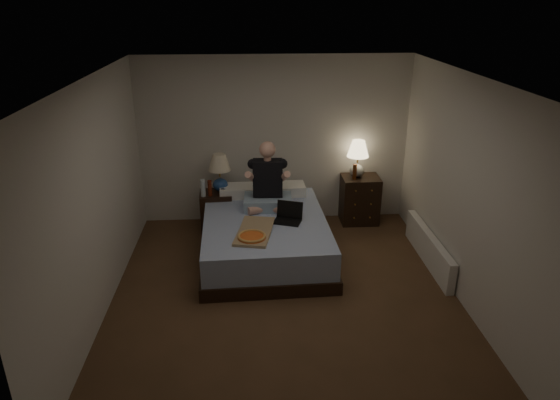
{
  "coord_description": "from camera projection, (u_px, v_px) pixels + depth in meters",
  "views": [
    {
      "loc": [
        -0.37,
        -4.93,
        3.26
      ],
      "look_at": [
        0.0,
        0.9,
        0.85
      ],
      "focal_mm": 32.0,
      "sensor_mm": 36.0,
      "label": 1
    }
  ],
  "objects": [
    {
      "name": "laptop",
      "position": [
        288.0,
        214.0,
        6.42
      ],
      "size": [
        0.41,
        0.38,
        0.24
      ],
      "primitive_type": null,
      "rotation": [
        0.0,
        0.0,
        -0.34
      ],
      "color": "black",
      "rests_on": "bed"
    },
    {
      "name": "wall_back",
      "position": [
        274.0,
        141.0,
        7.42
      ],
      "size": [
        4.0,
        0.0,
        2.5
      ],
      "primitive_type": "cube",
      "rotation": [
        1.57,
        0.0,
        0.0
      ],
      "color": "silver",
      "rests_on": "ground"
    },
    {
      "name": "lamp_left",
      "position": [
        220.0,
        173.0,
        7.21
      ],
      "size": [
        0.34,
        0.34,
        0.56
      ],
      "primitive_type": null,
      "rotation": [
        0.0,
        0.0,
        -0.06
      ],
      "color": "#274C8F",
      "rests_on": "nightstand_left"
    },
    {
      "name": "person",
      "position": [
        268.0,
        176.0,
        6.72
      ],
      "size": [
        0.68,
        0.55,
        0.93
      ],
      "primitive_type": null,
      "rotation": [
        0.0,
        0.0,
        -0.04
      ],
      "color": "black",
      "rests_on": "bed"
    },
    {
      "name": "soda_can",
      "position": [
        223.0,
        192.0,
        7.14
      ],
      "size": [
        0.07,
        0.07,
        0.1
      ],
      "primitive_type": "cylinder",
      "color": "#A6A6A2",
      "rests_on": "nightstand_left"
    },
    {
      "name": "radiator",
      "position": [
        429.0,
        249.0,
        6.49
      ],
      "size": [
        0.1,
        1.6,
        0.4
      ],
      "primitive_type": "cube",
      "color": "silver",
      "rests_on": "floor"
    },
    {
      "name": "bed",
      "position": [
        265.0,
        237.0,
        6.66
      ],
      "size": [
        1.67,
        2.19,
        0.53
      ],
      "primitive_type": "cube",
      "rotation": [
        0.0,
        0.0,
        0.03
      ],
      "color": "#5D7BBB",
      "rests_on": "floor"
    },
    {
      "name": "wall_front",
      "position": [
        311.0,
        326.0,
        3.27
      ],
      "size": [
        4.0,
        0.0,
        2.5
      ],
      "primitive_type": "cube",
      "rotation": [
        -1.57,
        0.0,
        0.0
      ],
      "color": "silver",
      "rests_on": "ground"
    },
    {
      "name": "nightstand_right",
      "position": [
        359.0,
        199.0,
        7.65
      ],
      "size": [
        0.56,
        0.5,
        0.73
      ],
      "primitive_type": "cube",
      "rotation": [
        0.0,
        0.0,
        -0.0
      ],
      "color": "black",
      "rests_on": "floor"
    },
    {
      "name": "pizza_box",
      "position": [
        252.0,
        237.0,
        5.97
      ],
      "size": [
        0.54,
        0.82,
        0.08
      ],
      "primitive_type": null,
      "rotation": [
        0.0,
        0.0,
        -0.2
      ],
      "color": "tan",
      "rests_on": "bed"
    },
    {
      "name": "water_bottle",
      "position": [
        203.0,
        188.0,
        7.07
      ],
      "size": [
        0.07,
        0.07,
        0.25
      ],
      "primitive_type": "cylinder",
      "color": "silver",
      "rests_on": "nightstand_left"
    },
    {
      "name": "ceiling",
      "position": [
        286.0,
        79.0,
        4.86
      ],
      "size": [
        4.0,
        4.5,
        0.0
      ],
      "primitive_type": "cube",
      "rotation": [
        3.14,
        0.0,
        0.0
      ],
      "color": "white",
      "rests_on": "ground"
    },
    {
      "name": "lamp_right",
      "position": [
        358.0,
        159.0,
        7.4
      ],
      "size": [
        0.37,
        0.37,
        0.56
      ],
      "primitive_type": null,
      "rotation": [
        0.0,
        0.0,
        0.17
      ],
      "color": "#989990",
      "rests_on": "nightstand_right"
    },
    {
      "name": "floor",
      "position": [
        285.0,
        297.0,
        5.82
      ],
      "size": [
        4.0,
        4.5,
        0.0
      ],
      "primitive_type": "cube",
      "color": "brown",
      "rests_on": "ground"
    },
    {
      "name": "nightstand_left",
      "position": [
        216.0,
        212.0,
        7.36
      ],
      "size": [
        0.48,
        0.44,
        0.6
      ],
      "primitive_type": "cube",
      "rotation": [
        0.0,
        0.0,
        0.06
      ],
      "color": "black",
      "rests_on": "floor"
    },
    {
      "name": "wall_left",
      "position": [
        95.0,
        202.0,
        5.22
      ],
      "size": [
        0.0,
        4.5,
        2.5
      ],
      "primitive_type": "cube",
      "rotation": [
        1.57,
        0.0,
        1.57
      ],
      "color": "silver",
      "rests_on": "ground"
    },
    {
      "name": "beer_bottle_right",
      "position": [
        355.0,
        172.0,
        7.37
      ],
      "size": [
        0.06,
        0.06,
        0.23
      ],
      "primitive_type": "cylinder",
      "color": "#5F2A0D",
      "rests_on": "nightstand_right"
    },
    {
      "name": "wall_right",
      "position": [
        467.0,
        193.0,
        5.46
      ],
      "size": [
        0.0,
        4.5,
        2.5
      ],
      "primitive_type": "cube",
      "rotation": [
        1.57,
        0.0,
        -1.57
      ],
      "color": "silver",
      "rests_on": "ground"
    },
    {
      "name": "beer_bottle_left",
      "position": [
        210.0,
        188.0,
        7.1
      ],
      "size": [
        0.06,
        0.06,
        0.23
      ],
      "primitive_type": "cylinder",
      "color": "#581C0C",
      "rests_on": "nightstand_left"
    }
  ]
}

